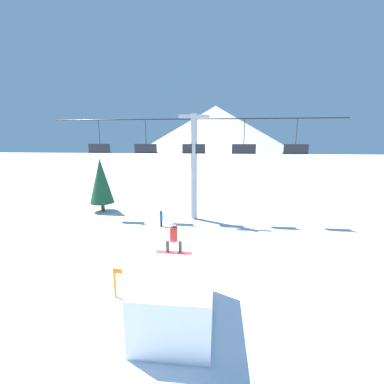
{
  "coord_description": "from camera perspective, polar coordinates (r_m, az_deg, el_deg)",
  "views": [
    {
      "loc": [
        1.57,
        -8.85,
        6.44
      ],
      "look_at": [
        0.19,
        4.21,
        3.74
      ],
      "focal_mm": 24.0,
      "sensor_mm": 36.0,
      "label": 1
    }
  ],
  "objects": [
    {
      "name": "snow_ramp",
      "position": [
        9.91,
        -3.23,
        -21.93
      ],
      "size": [
        2.52,
        3.85,
        1.94
      ],
      "color": "white",
      "rests_on": "ground_plane"
    },
    {
      "name": "distant_skier",
      "position": [
        19.48,
        -6.87,
        -5.72
      ],
      "size": [
        0.24,
        0.24,
        1.23
      ],
      "color": "black",
      "rests_on": "ground_plane"
    },
    {
      "name": "ground_plane",
      "position": [
        11.06,
        -3.57,
        -24.05
      ],
      "size": [
        220.0,
        220.0,
        0.0
      ],
      "primitive_type": "plane",
      "color": "white"
    },
    {
      "name": "mountain_ridge",
      "position": [
        94.42,
        5.22,
        13.1
      ],
      "size": [
        62.85,
        62.85,
        17.93
      ],
      "color": "silver",
      "rests_on": "ground_plane"
    },
    {
      "name": "pine_tree_near",
      "position": [
        24.32,
        -19.58,
        2.35
      ],
      "size": [
        2.12,
        2.12,
        4.85
      ],
      "color": "#4C3823",
      "rests_on": "ground_plane"
    },
    {
      "name": "snowboarder",
      "position": [
        10.44,
        -4.09,
        -10.07
      ],
      "size": [
        1.47,
        0.3,
        1.32
      ],
      "color": "#B22D2D",
      "rests_on": "snow_ramp"
    },
    {
      "name": "trail_marker",
      "position": [
        11.63,
        -16.7,
        -18.52
      ],
      "size": [
        0.41,
        0.1,
        1.29
      ],
      "color": "orange",
      "rests_on": "ground_plane"
    },
    {
      "name": "chairlift",
      "position": [
        20.44,
        0.43,
        7.27
      ],
      "size": [
        22.61,
        0.51,
        8.38
      ],
      "color": "#9E9EA3",
      "rests_on": "ground_plane"
    }
  ]
}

